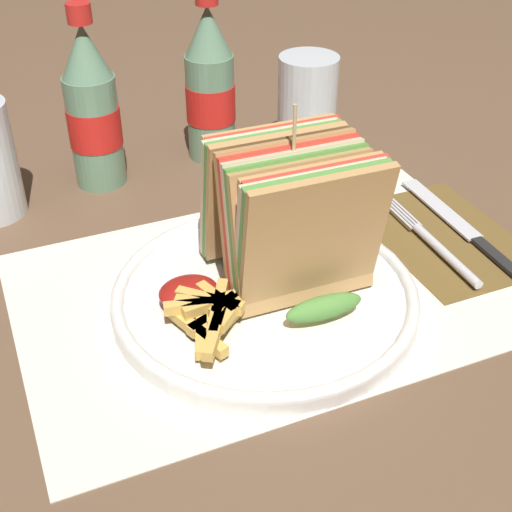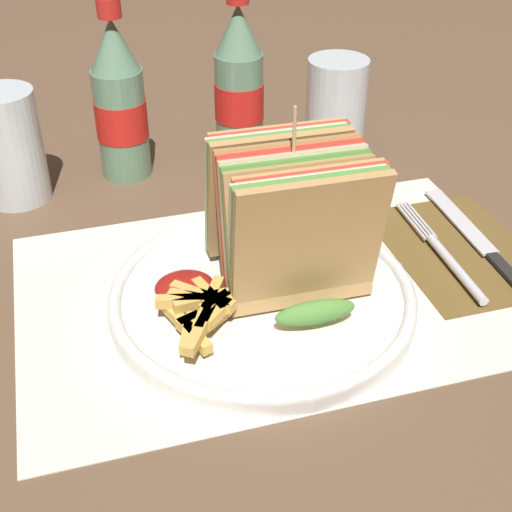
% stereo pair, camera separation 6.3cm
% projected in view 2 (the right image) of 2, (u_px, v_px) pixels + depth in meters
% --- Properties ---
extents(ground_plane, '(4.00, 4.00, 0.00)m').
position_uv_depth(ground_plane, '(302.00, 318.00, 0.62)').
color(ground_plane, brown).
extents(placemat, '(0.47, 0.31, 0.00)m').
position_uv_depth(placemat, '(277.00, 289.00, 0.66)').
color(placemat, silver).
rests_on(placemat, ground_plane).
extents(plate_main, '(0.27, 0.27, 0.02)m').
position_uv_depth(plate_main, '(262.00, 296.00, 0.63)').
color(plate_main, white).
rests_on(plate_main, ground_plane).
extents(club_sandwich, '(0.13, 0.16, 0.17)m').
position_uv_depth(club_sandwich, '(296.00, 218.00, 0.61)').
color(club_sandwich, tan).
rests_on(club_sandwich, plate_main).
extents(fries_pile, '(0.09, 0.09, 0.02)m').
position_uv_depth(fries_pile, '(204.00, 309.00, 0.59)').
color(fries_pile, gold).
rests_on(fries_pile, plate_main).
extents(ketchup_blob, '(0.05, 0.04, 0.02)m').
position_uv_depth(ketchup_blob, '(184.00, 287.00, 0.61)').
color(ketchup_blob, maroon).
rests_on(ketchup_blob, plate_main).
extents(napkin, '(0.13, 0.19, 0.00)m').
position_uv_depth(napkin, '(459.00, 249.00, 0.71)').
color(napkin, brown).
rests_on(napkin, ground_plane).
extents(fork, '(0.02, 0.18, 0.01)m').
position_uv_depth(fork, '(447.00, 257.00, 0.69)').
color(fork, silver).
rests_on(fork, napkin).
extents(knife, '(0.02, 0.22, 0.00)m').
position_uv_depth(knife, '(482.00, 244.00, 0.71)').
color(knife, black).
rests_on(knife, napkin).
extents(coke_bottle_near, '(0.06, 0.06, 0.20)m').
position_uv_depth(coke_bottle_near, '(120.00, 104.00, 0.79)').
color(coke_bottle_near, slate).
rests_on(coke_bottle_near, ground_plane).
extents(coke_bottle_far, '(0.06, 0.06, 0.20)m').
position_uv_depth(coke_bottle_far, '(239.00, 86.00, 0.84)').
color(coke_bottle_far, slate).
rests_on(coke_bottle_far, ground_plane).
extents(glass_near, '(0.07, 0.07, 0.12)m').
position_uv_depth(glass_near, '(335.00, 117.00, 0.85)').
color(glass_near, silver).
rests_on(glass_near, ground_plane).
extents(glass_far, '(0.07, 0.07, 0.12)m').
position_uv_depth(glass_far, '(11.00, 154.00, 0.77)').
color(glass_far, silver).
rests_on(glass_far, ground_plane).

